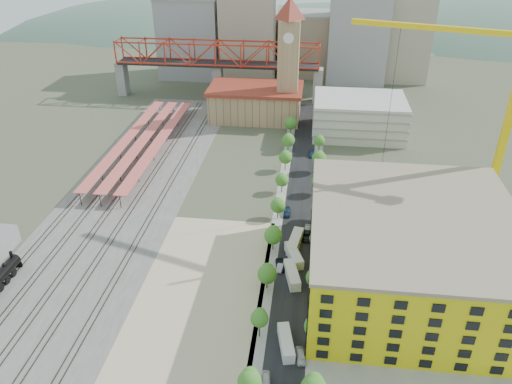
# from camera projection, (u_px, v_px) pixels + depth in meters

# --- Properties ---
(ground) EXTENTS (400.00, 400.00, 0.00)m
(ground) POSITION_uv_depth(u_px,v_px,m) (238.00, 225.00, 136.51)
(ground) COLOR #474C38
(ground) RESTS_ON ground
(ballast_strip) EXTENTS (36.00, 165.00, 0.06)m
(ballast_strip) POSITION_uv_depth(u_px,v_px,m) (132.00, 187.00, 155.38)
(ballast_strip) COLOR #605E59
(ballast_strip) RESTS_ON ground
(dirt_lot) EXTENTS (28.00, 67.00, 0.06)m
(dirt_lot) POSITION_uv_depth(u_px,v_px,m) (198.00, 302.00, 109.66)
(dirt_lot) COLOR tan
(dirt_lot) RESTS_ON ground
(street_asphalt) EXTENTS (12.00, 170.00, 0.06)m
(street_asphalt) POSITION_uv_depth(u_px,v_px,m) (299.00, 201.00, 147.80)
(street_asphalt) COLOR black
(street_asphalt) RESTS_ON ground
(sidewalk_west) EXTENTS (3.00, 170.00, 0.04)m
(sidewalk_west) POSITION_uv_depth(u_px,v_px,m) (280.00, 200.00, 148.38)
(sidewalk_west) COLOR gray
(sidewalk_west) RESTS_ON ground
(sidewalk_east) EXTENTS (3.00, 170.00, 0.04)m
(sidewalk_east) POSITION_uv_depth(u_px,v_px,m) (317.00, 202.00, 147.24)
(sidewalk_east) COLOR gray
(sidewalk_east) RESTS_ON ground
(construction_pad) EXTENTS (50.00, 90.00, 0.06)m
(construction_pad) POSITION_uv_depth(u_px,v_px,m) (418.00, 285.00, 114.51)
(construction_pad) COLOR gray
(construction_pad) RESTS_ON ground
(rail_tracks) EXTENTS (26.56, 160.00, 0.18)m
(rail_tracks) POSITION_uv_depth(u_px,v_px,m) (127.00, 186.00, 155.51)
(rail_tracks) COLOR #382B23
(rail_tracks) RESTS_ON ground
(platform_canopies) EXTENTS (16.00, 80.00, 4.12)m
(platform_canopies) POSITION_uv_depth(u_px,v_px,m) (143.00, 140.00, 177.74)
(platform_canopies) COLOR #DA5455
(platform_canopies) RESTS_ON ground
(station_hall) EXTENTS (38.00, 24.00, 13.10)m
(station_hall) POSITION_uv_depth(u_px,v_px,m) (256.00, 102.00, 204.68)
(station_hall) COLOR tan
(station_hall) RESTS_ON ground
(clock_tower) EXTENTS (12.00, 12.00, 52.00)m
(clock_tower) POSITION_uv_depth(u_px,v_px,m) (289.00, 50.00, 190.78)
(clock_tower) COLOR tan
(clock_tower) RESTS_ON ground
(parking_garage) EXTENTS (34.00, 26.00, 14.00)m
(parking_garage) POSITION_uv_depth(u_px,v_px,m) (359.00, 116.00, 189.87)
(parking_garage) COLOR silver
(parking_garage) RESTS_ON ground
(truss_bridge) EXTENTS (94.00, 9.60, 25.60)m
(truss_bridge) POSITION_uv_depth(u_px,v_px,m) (217.00, 57.00, 220.67)
(truss_bridge) COLOR gray
(truss_bridge) RESTS_ON ground
(construction_building) EXTENTS (44.60, 50.60, 18.80)m
(construction_building) POSITION_uv_depth(u_px,v_px,m) (411.00, 251.00, 110.22)
(construction_building) COLOR yellow
(construction_building) RESTS_ON ground
(street_trees) EXTENTS (15.40, 124.40, 8.00)m
(street_trees) POSITION_uv_depth(u_px,v_px,m) (297.00, 219.00, 139.17)
(street_trees) COLOR #246F21
(street_trees) RESTS_ON ground
(skyline) EXTENTS (133.00, 46.00, 60.00)m
(skyline) POSITION_uv_depth(u_px,v_px,m) (295.00, 32.00, 247.63)
(skyline) COLOR #9EA0A3
(skyline) RESTS_ON ground
(distant_hills) EXTENTS (647.00, 264.00, 227.00)m
(distant_hills) POSITION_uv_depth(u_px,v_px,m) (345.00, 135.00, 395.73)
(distant_hills) COLOR #4C6B59
(distant_hills) RESTS_ON ground
(tower_crane) EXTENTS (53.57, 18.52, 59.29)m
(tower_crane) POSITION_uv_depth(u_px,v_px,m) (498.00, 94.00, 120.17)
(tower_crane) COLOR yellow
(tower_crane) RESTS_ON ground
(site_trailer_a) EXTENTS (4.15, 9.17, 2.43)m
(site_trailer_a) POSITION_uv_depth(u_px,v_px,m) (286.00, 343.00, 97.71)
(site_trailer_a) COLOR silver
(site_trailer_a) RESTS_ON ground
(site_trailer_b) EXTENTS (4.60, 9.66, 2.56)m
(site_trailer_b) POSITION_uv_depth(u_px,v_px,m) (292.00, 275.00, 115.85)
(site_trailer_b) COLOR silver
(site_trailer_b) RESTS_ON ground
(site_trailer_c) EXTENTS (5.32, 9.37, 2.49)m
(site_trailer_c) POSITION_uv_depth(u_px,v_px,m) (294.00, 255.00, 122.47)
(site_trailer_c) COLOR silver
(site_trailer_c) RESTS_ON ground
(site_trailer_d) EXTENTS (4.08, 10.02, 2.66)m
(site_trailer_d) POSITION_uv_depth(u_px,v_px,m) (295.00, 241.00, 127.51)
(site_trailer_d) COLOR silver
(site_trailer_d) RESTS_ON ground
(car_0) EXTENTS (2.09, 4.19, 1.37)m
(car_0) POSITION_uv_depth(u_px,v_px,m) (266.00, 380.00, 90.57)
(car_0) COLOR silver
(car_0) RESTS_ON ground
(car_1) EXTENTS (2.05, 4.29, 1.36)m
(car_1) POSITION_uv_depth(u_px,v_px,m) (280.00, 267.00, 119.41)
(car_1) COLOR #9E9EA3
(car_1) RESTS_ON ground
(car_2) EXTENTS (2.88, 5.29, 1.41)m
(car_2) POSITION_uv_depth(u_px,v_px,m) (280.00, 265.00, 119.95)
(car_2) COLOR black
(car_2) RESTS_ON ground
(car_3) EXTENTS (1.97, 4.83, 1.40)m
(car_3) POSITION_uv_depth(u_px,v_px,m) (287.00, 212.00, 141.06)
(car_3) COLOR navy
(car_3) RESTS_ON ground
(car_4) EXTENTS (2.53, 4.79, 1.55)m
(car_4) POSITION_uv_depth(u_px,v_px,m) (301.00, 356.00, 95.33)
(car_4) COLOR #BEBEBE
(car_4) RESTS_ON ground
(car_5) EXTENTS (1.55, 4.39, 1.44)m
(car_5) POSITION_uv_depth(u_px,v_px,m) (308.00, 229.00, 133.38)
(car_5) COLOR gray
(car_5) RESTS_ON ground
(car_6) EXTENTS (2.50, 5.38, 1.49)m
(car_6) POSITION_uv_depth(u_px,v_px,m) (307.00, 236.00, 130.72)
(car_6) COLOR black
(car_6) RESTS_ON ground
(car_7) EXTENTS (2.59, 5.06, 1.41)m
(car_7) POSITION_uv_depth(u_px,v_px,m) (312.00, 154.00, 174.85)
(car_7) COLOR navy
(car_7) RESTS_ON ground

